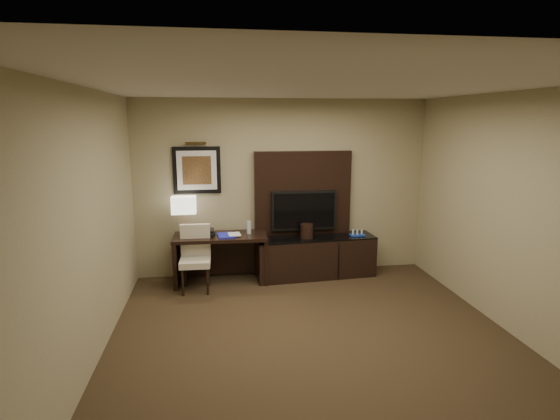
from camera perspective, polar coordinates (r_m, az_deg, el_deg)
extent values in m
cube|color=#312316|center=(4.86, 5.08, -17.86)|extent=(4.50, 5.00, 0.01)
cube|color=silver|center=(4.24, 5.77, 15.86)|extent=(4.50, 5.00, 0.01)
cube|color=#988E67|center=(6.76, 0.39, 2.90)|extent=(4.50, 0.01, 2.70)
cube|color=#988E67|center=(2.17, 22.05, -18.03)|extent=(4.50, 0.01, 2.70)
cube|color=#988E67|center=(4.41, -24.37, -3.01)|extent=(0.01, 5.00, 2.70)
cube|color=#988E67|center=(5.35, 29.54, -1.04)|extent=(0.01, 5.00, 2.70)
cube|color=black|center=(6.57, -7.73, -6.32)|extent=(1.37, 0.62, 0.73)
cube|color=black|center=(6.80, 4.62, -6.07)|extent=(1.85, 0.63, 0.63)
cube|color=black|center=(6.77, 2.98, 2.21)|extent=(1.50, 0.12, 1.30)
cube|color=black|center=(6.72, 3.13, -0.04)|extent=(1.00, 0.08, 0.60)
cube|color=black|center=(6.63, -10.80, 5.13)|extent=(0.70, 0.04, 0.70)
cylinder|color=#443216|center=(6.56, -10.95, 8.56)|extent=(0.04, 0.04, 0.30)
cube|color=#1B21AF|center=(6.41, -7.07, -3.31)|extent=(0.27, 0.34, 0.02)
imported|color=#B4A28D|center=(6.39, -6.79, -2.34)|extent=(0.18, 0.04, 0.24)
cylinder|color=silver|center=(6.49, -4.10, -2.27)|extent=(0.07, 0.07, 0.19)
cylinder|color=black|center=(6.62, 3.50, -2.74)|extent=(0.22, 0.22, 0.22)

